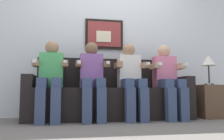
% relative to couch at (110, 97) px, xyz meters
% --- Properties ---
extents(ground_plane, '(6.21, 6.21, 0.00)m').
position_rel_couch_xyz_m(ground_plane, '(0.00, -0.33, -0.31)').
color(ground_plane, '#66605B').
extents(back_wall_assembly, '(4.77, 0.10, 2.60)m').
position_rel_couch_xyz_m(back_wall_assembly, '(-0.00, 0.44, 0.99)').
color(back_wall_assembly, silver).
rests_on(back_wall_assembly, ground_plane).
extents(couch, '(2.37, 0.58, 0.90)m').
position_rel_couch_xyz_m(couch, '(0.00, 0.00, 0.00)').
color(couch, black).
rests_on(couch, ground_plane).
extents(person_leftmost, '(0.46, 0.56, 1.11)m').
position_rel_couch_xyz_m(person_leftmost, '(-0.83, -0.17, 0.29)').
color(person_leftmost, '#4CB266').
rests_on(person_leftmost, ground_plane).
extents(person_left_center, '(0.46, 0.56, 1.11)m').
position_rel_couch_xyz_m(person_left_center, '(-0.28, -0.17, 0.29)').
color(person_left_center, '#8C59A5').
rests_on(person_left_center, ground_plane).
extents(person_right_center, '(0.46, 0.56, 1.11)m').
position_rel_couch_xyz_m(person_right_center, '(0.28, -0.17, 0.29)').
color(person_right_center, white).
rests_on(person_right_center, ground_plane).
extents(person_rightmost, '(0.46, 0.56, 1.11)m').
position_rel_couch_xyz_m(person_rightmost, '(0.83, -0.17, 0.29)').
color(person_rightmost, pink).
rests_on(person_rightmost, ground_plane).
extents(side_table_right, '(0.40, 0.40, 0.50)m').
position_rel_couch_xyz_m(side_table_right, '(1.54, -0.11, -0.06)').
color(side_table_right, brown).
rests_on(side_table_right, ground_plane).
extents(table_lamp, '(0.22, 0.22, 0.46)m').
position_rel_couch_xyz_m(table_lamp, '(1.53, -0.13, 0.55)').
color(table_lamp, '#333338').
rests_on(table_lamp, side_table_right).
extents(spare_remote_on_table, '(0.04, 0.13, 0.02)m').
position_rel_couch_xyz_m(spare_remote_on_table, '(1.48, -0.14, 0.20)').
color(spare_remote_on_table, white).
rests_on(spare_remote_on_table, side_table_right).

